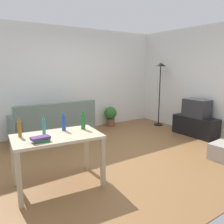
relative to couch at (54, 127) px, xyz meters
name	(u,v)px	position (x,y,z in m)	size (l,w,h in m)	color
ground_plane	(122,154)	(0.81, -1.59, -0.32)	(5.20, 4.40, 0.02)	olive
wall_rear	(73,80)	(0.81, 0.61, 1.04)	(5.20, 0.10, 2.70)	white
wall_right	(205,81)	(3.41, -1.59, 1.04)	(0.10, 4.40, 2.70)	silver
couch	(54,127)	(0.00, 0.00, 0.00)	(1.83, 0.84, 0.92)	slate
tv_stand	(195,126)	(3.06, -1.64, -0.07)	(0.44, 1.10, 0.48)	black
tv	(197,108)	(3.06, -1.64, 0.39)	(0.41, 0.60, 0.44)	#2D2D33
torchiere_lamp	(160,77)	(3.06, -0.38, 1.11)	(0.32, 0.32, 1.81)	black
desk	(57,143)	(-0.70, -2.08, 0.34)	(1.27, 0.83, 0.76)	#C6B28E
potted_plant	(110,115)	(1.81, 0.31, 0.02)	(0.36, 0.36, 0.57)	brown
storage_box	(222,151)	(2.20, -2.85, -0.16)	(0.48, 0.34, 0.30)	#A8A399
bottle_amber	(20,129)	(-1.14, -1.86, 0.57)	(0.05, 0.05, 0.26)	#9E6019
bottle_tall	(44,126)	(-0.83, -1.94, 0.57)	(0.05, 0.05, 0.26)	teal
bottle_blue	(64,123)	(-0.52, -1.90, 0.57)	(0.06, 0.06, 0.26)	#2347A3
bottle_green	(83,121)	(-0.24, -1.99, 0.58)	(0.07, 0.07, 0.28)	#1E722D
book_stack	(41,139)	(-0.96, -2.22, 0.49)	(0.25, 0.20, 0.07)	#236B33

